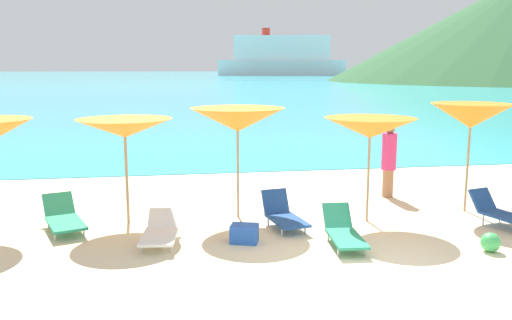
% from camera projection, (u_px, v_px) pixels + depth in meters
% --- Properties ---
extents(ground_plane, '(50.00, 100.00, 0.30)m').
position_uv_depth(ground_plane, '(259.00, 169.00, 17.82)').
color(ground_plane, beige).
extents(ocean_water, '(650.00, 440.00, 0.02)m').
position_uv_depth(ocean_water, '(175.00, 75.00, 230.50)').
color(ocean_water, '#38B7CC').
rests_on(ocean_water, ground_plane).
extents(umbrella_1, '(1.97, 1.97, 2.19)m').
position_uv_depth(umbrella_1, '(125.00, 128.00, 10.83)').
color(umbrella_1, '#9E7F59').
rests_on(umbrella_1, ground_plane).
extents(umbrella_2, '(2.19, 2.19, 2.38)m').
position_uv_depth(umbrella_2, '(238.00, 120.00, 11.25)').
color(umbrella_2, '#9E7F59').
rests_on(umbrella_2, ground_plane).
extents(umbrella_3, '(2.03, 2.03, 2.20)m').
position_uv_depth(umbrella_3, '(370.00, 128.00, 10.96)').
color(umbrella_3, '#9E7F59').
rests_on(umbrella_3, ground_plane).
extents(umbrella_4, '(1.80, 1.80, 2.44)m').
position_uv_depth(umbrella_4, '(471.00, 116.00, 11.72)').
color(umbrella_4, '#9E7F59').
rests_on(umbrella_4, ground_plane).
extents(lounge_chair_1, '(0.79, 1.40, 0.68)m').
position_uv_depth(lounge_chair_1, '(283.00, 214.00, 10.81)').
color(lounge_chair_1, '#1E478C').
rests_on(lounge_chair_1, ground_plane).
extents(lounge_chair_3, '(0.90, 1.53, 0.67)m').
position_uv_depth(lounge_chair_3, '(501.00, 212.00, 10.87)').
color(lounge_chair_3, '#1E478C').
rests_on(lounge_chair_3, ground_plane).
extents(lounge_chair_4, '(0.65, 1.58, 0.62)m').
position_uv_depth(lounge_chair_4, '(343.00, 231.00, 9.76)').
color(lounge_chair_4, '#268C66').
rests_on(lounge_chair_4, ground_plane).
extents(lounge_chair_5, '(1.11, 1.69, 0.62)m').
position_uv_depth(lounge_chair_5, '(64.00, 217.00, 10.64)').
color(lounge_chair_5, '#268C66').
rests_on(lounge_chair_5, ground_plane).
extents(lounge_chair_6, '(0.76, 1.50, 0.49)m').
position_uv_depth(lounge_chair_6, '(160.00, 231.00, 9.84)').
color(lounge_chair_6, white).
rests_on(lounge_chair_6, ground_plane).
extents(beachgoer_1, '(0.36, 0.36, 1.83)m').
position_uv_depth(beachgoer_1, '(389.00, 159.00, 13.26)').
color(beachgoer_1, '#A3704C').
rests_on(beachgoer_1, ground_plane).
extents(beach_ball, '(0.34, 0.34, 0.34)m').
position_uv_depth(beach_ball, '(491.00, 242.00, 9.38)').
color(beach_ball, '#3FB259').
rests_on(beach_ball, ground_plane).
extents(cooler_box, '(0.59, 0.50, 0.34)m').
position_uv_depth(cooler_box, '(244.00, 234.00, 9.88)').
color(cooler_box, blue).
rests_on(cooler_box, ground_plane).
extents(cruise_ship, '(52.40, 19.52, 18.99)m').
position_uv_depth(cruise_ship, '(281.00, 58.00, 217.77)').
color(cruise_ship, white).
rests_on(cruise_ship, ocean_water).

